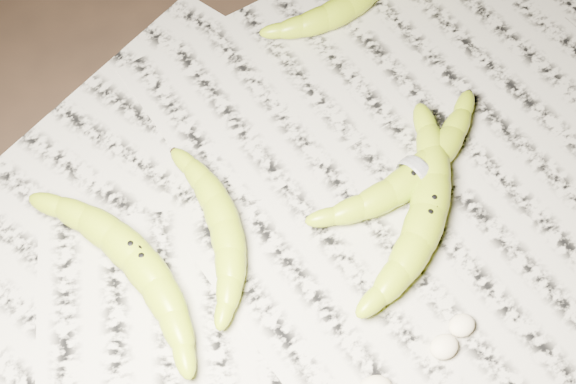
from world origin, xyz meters
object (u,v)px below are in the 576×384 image
banana_center (428,211)px  banana_upper_a (346,5)px  banana_left_a (136,257)px  banana_left_b (225,226)px  banana_taped (416,174)px

banana_center → banana_upper_a: 0.30m
banana_left_a → banana_center: bearing=-122.4°
banana_left_b → banana_center: size_ratio=0.80×
banana_center → banana_taped: banana_center is taller
banana_left_b → banana_left_a: bearing=97.3°
banana_left_a → banana_left_b: (0.09, -0.02, -0.00)m
banana_center → banana_upper_a: size_ratio=1.23×
banana_upper_a → banana_left_b: bearing=-152.3°
banana_center → banana_taped: size_ratio=1.03×
banana_taped → banana_upper_a: size_ratio=1.19×
banana_upper_a → banana_left_a: bearing=-161.4°
banana_taped → banana_upper_a: banana_taped is taller
banana_left_a → banana_taped: 0.30m
banana_left_b → banana_center: bearing=-101.7°
banana_center → banana_left_b: bearing=112.0°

